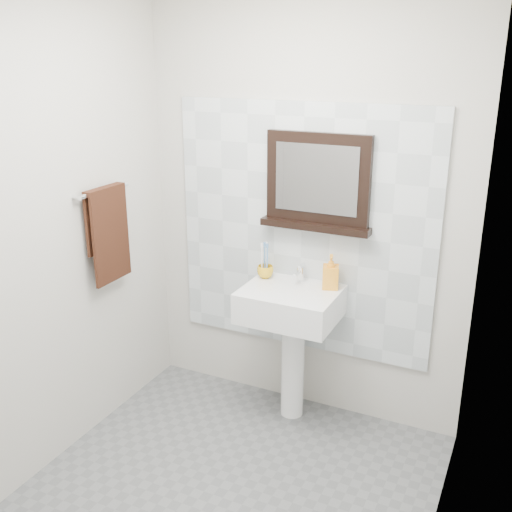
{
  "coord_description": "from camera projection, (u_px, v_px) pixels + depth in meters",
  "views": [
    {
      "loc": [
        1.23,
        -2.11,
        2.16
      ],
      "look_at": [
        -0.05,
        0.55,
        1.15
      ],
      "focal_mm": 42.0,
      "sensor_mm": 36.0,
      "label": 1
    }
  ],
  "objects": [
    {
      "name": "soap_dispenser",
      "position": [
        331.0,
        272.0,
        3.44
      ],
      "size": [
        0.12,
        0.12,
        0.2
      ],
      "primitive_type": "imported",
      "rotation": [
        0.0,
        0.0,
        0.32
      ],
      "color": "orange",
      "rests_on": "pedestal_sink"
    },
    {
      "name": "front_wall",
      "position": [
        14.0,
        398.0,
        1.66
      ],
      "size": [
        2.0,
        0.01,
        2.5
      ],
      "primitive_type": "cube",
      "color": "beige",
      "rests_on": "ground"
    },
    {
      "name": "right_wall",
      "position": [
        449.0,
        314.0,
        2.19
      ],
      "size": [
        0.01,
        2.2,
        2.5
      ],
      "primitive_type": "cube",
      "color": "beige",
      "rests_on": "ground"
    },
    {
      "name": "hand_towel",
      "position": [
        108.0,
        227.0,
        3.39
      ],
      "size": [
        0.06,
        0.3,
        0.55
      ],
      "color": "black",
      "rests_on": "towel_bar"
    },
    {
      "name": "framed_mirror",
      "position": [
        318.0,
        184.0,
        3.4
      ],
      "size": [
        0.65,
        0.11,
        0.55
      ],
      "color": "black",
      "rests_on": "back_wall"
    },
    {
      "name": "toothbrush_cup",
      "position": [
        265.0,
        272.0,
        3.62
      ],
      "size": [
        0.12,
        0.12,
        0.08
      ],
      "primitive_type": "imported",
      "rotation": [
        0.0,
        0.0,
        -0.3
      ],
      "color": "gold",
      "rests_on": "pedestal_sink"
    },
    {
      "name": "left_wall",
      "position": [
        38.0,
        243.0,
        3.01
      ],
      "size": [
        0.01,
        2.2,
        2.5
      ],
      "primitive_type": "cube",
      "color": "beige",
      "rests_on": "ground"
    },
    {
      "name": "towel_bar",
      "position": [
        104.0,
        191.0,
        3.33
      ],
      "size": [
        0.07,
        0.4,
        0.03
      ],
      "color": "silver",
      "rests_on": "left_wall"
    },
    {
      "name": "floor",
      "position": [
        217.0,
        506.0,
        3.0
      ],
      "size": [
        2.0,
        2.2,
        0.01
      ],
      "primitive_type": "cube",
      "color": "slate",
      "rests_on": "ground"
    },
    {
      "name": "pedestal_sink",
      "position": [
        291.0,
        318.0,
        3.52
      ],
      "size": [
        0.55,
        0.44,
        0.96
      ],
      "color": "white",
      "rests_on": "ground"
    },
    {
      "name": "splashback",
      "position": [
        302.0,
        231.0,
        3.56
      ],
      "size": [
        1.6,
        0.02,
        1.5
      ],
      "primitive_type": "cube",
      "color": "silver",
      "rests_on": "back_wall"
    },
    {
      "name": "back_wall",
      "position": [
        303.0,
        214.0,
        3.54
      ],
      "size": [
        2.0,
        0.01,
        2.5
      ],
      "primitive_type": "cube",
      "color": "beige",
      "rests_on": "ground"
    },
    {
      "name": "toothbrushes",
      "position": [
        265.0,
        258.0,
        3.59
      ],
      "size": [
        0.05,
        0.04,
        0.21
      ],
      "color": "white",
      "rests_on": "toothbrush_cup"
    }
  ]
}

